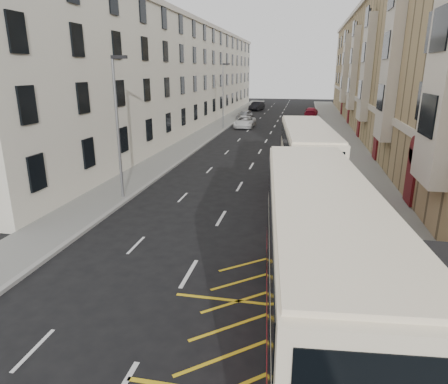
% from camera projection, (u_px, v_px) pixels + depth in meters
% --- Properties ---
extents(ground, '(200.00, 200.00, 0.00)m').
position_uv_depth(ground, '(150.00, 341.00, 11.38)').
color(ground, black).
rests_on(ground, ground).
extents(pavement_right, '(4.00, 120.00, 0.15)m').
position_uv_depth(pavement_right, '(346.00, 150.00, 37.97)').
color(pavement_right, slate).
rests_on(pavement_right, ground).
extents(pavement_left, '(3.00, 120.00, 0.15)m').
position_uv_depth(pavement_left, '(189.00, 144.00, 40.89)').
color(pavement_left, slate).
rests_on(pavement_left, ground).
extents(kerb_right, '(0.25, 120.00, 0.15)m').
position_uv_depth(kerb_right, '(324.00, 149.00, 38.34)').
color(kerb_right, gray).
rests_on(kerb_right, ground).
extents(kerb_left, '(0.25, 120.00, 0.15)m').
position_uv_depth(kerb_left, '(203.00, 145.00, 40.60)').
color(kerb_left, gray).
rests_on(kerb_left, ground).
extents(road_markings, '(10.00, 110.00, 0.01)m').
position_uv_depth(road_markings, '(274.00, 127.00, 53.55)').
color(road_markings, silver).
rests_on(road_markings, ground).
extents(terrace_right, '(10.75, 79.00, 15.25)m').
position_uv_depth(terrace_right, '(398.00, 68.00, 48.89)').
color(terrace_right, '#A1865D').
rests_on(terrace_right, ground).
extents(terrace_left, '(9.18, 79.00, 13.25)m').
position_uv_depth(terrace_left, '(178.00, 76.00, 54.63)').
color(terrace_left, beige).
rests_on(terrace_left, ground).
extents(guard_railing, '(0.06, 6.56, 1.01)m').
position_uv_depth(guard_railing, '(357.00, 247.00, 15.34)').
color(guard_railing, '#B7240F').
rests_on(guard_railing, pavement_right).
extents(street_lamp_near, '(0.93, 0.18, 8.00)m').
position_uv_depth(street_lamp_near, '(118.00, 121.00, 22.46)').
color(street_lamp_near, gray).
rests_on(street_lamp_near, pavement_left).
extents(street_lamp_far, '(0.93, 0.18, 8.00)m').
position_uv_depth(street_lamp_far, '(223.00, 92.00, 50.57)').
color(street_lamp_far, gray).
rests_on(street_lamp_far, pavement_left).
extents(double_decker_front, '(3.72, 11.68, 4.58)m').
position_uv_depth(double_decker_front, '(318.00, 267.00, 10.68)').
color(double_decker_front, '#F8E8C6').
rests_on(double_decker_front, ground).
extents(double_decker_rear, '(3.56, 11.17, 4.38)m').
position_uv_depth(double_decker_rear, '(306.00, 164.00, 22.91)').
color(double_decker_rear, '#F8E8C6').
rests_on(double_decker_rear, ground).
extents(pedestrian_mid, '(0.79, 0.64, 1.54)m').
position_uv_depth(pedestrian_mid, '(405.00, 279.00, 12.89)').
color(pedestrian_mid, black).
rests_on(pedestrian_mid, pavement_right).
extents(pedestrian_far, '(1.09, 0.57, 1.78)m').
position_uv_depth(pedestrian_far, '(421.00, 283.00, 12.41)').
color(pedestrian_far, black).
rests_on(pedestrian_far, pavement_right).
extents(white_van, '(2.49, 5.34, 1.48)m').
position_uv_depth(white_van, '(245.00, 122.00, 52.92)').
color(white_van, white).
rests_on(white_van, ground).
extents(car_silver, '(2.35, 4.31, 1.39)m').
position_uv_depth(car_silver, '(244.00, 115.00, 61.39)').
color(car_silver, '#A5A8AD').
rests_on(car_silver, ground).
extents(car_dark, '(2.67, 5.11, 1.60)m').
position_uv_depth(car_dark, '(257.00, 106.00, 75.13)').
color(car_dark, black).
rests_on(car_dark, ground).
extents(car_red, '(2.36, 4.94, 1.39)m').
position_uv_depth(car_red, '(311.00, 112.00, 66.36)').
color(car_red, '#AC112A').
rests_on(car_red, ground).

